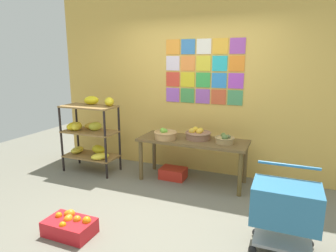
{
  "coord_description": "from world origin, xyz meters",
  "views": [
    {
      "loc": [
        1.37,
        -2.97,
        1.82
      ],
      "look_at": [
        -0.14,
        0.71,
        0.93
      ],
      "focal_mm": 31.33,
      "sensor_mm": 36.0,
      "label": 1
    }
  ],
  "objects": [
    {
      "name": "produce_crate_under_table",
      "position": [
        -0.21,
        1.08,
        0.08
      ],
      "size": [
        0.4,
        0.28,
        0.17
      ],
      "primitive_type": "cube",
      "color": "red",
      "rests_on": "ground"
    },
    {
      "name": "ground",
      "position": [
        0.0,
        0.0,
        0.0
      ],
      "size": [
        9.13,
        9.13,
        0.0
      ],
      "primitive_type": "plane",
      "color": "slate"
    },
    {
      "name": "fruit_basket_centre",
      "position": [
        -0.29,
        0.97,
        0.73
      ],
      "size": [
        0.35,
        0.35,
        0.16
      ],
      "color": "tan",
      "rests_on": "display_table"
    },
    {
      "name": "shopping_cart",
      "position": [
        1.43,
        -0.2,
        0.47
      ],
      "size": [
        0.62,
        0.46,
        0.82
      ],
      "rotation": [
        0.0,
        0.0,
        -0.17
      ],
      "color": "black",
      "rests_on": "ground"
    },
    {
      "name": "banana_shelf_unit",
      "position": [
        -1.61,
        0.9,
        0.68
      ],
      "size": [
        0.9,
        0.57,
        1.25
      ],
      "color": "black",
      "rests_on": "ground"
    },
    {
      "name": "orange_crate_foreground",
      "position": [
        -0.67,
        -0.76,
        0.1
      ],
      "size": [
        0.52,
        0.32,
        0.23
      ],
      "color": "red",
      "rests_on": "ground"
    },
    {
      "name": "display_table",
      "position": [
        0.1,
        1.1,
        0.58
      ],
      "size": [
        1.63,
        0.61,
        0.66
      ],
      "color": "brown",
      "rests_on": "ground"
    },
    {
      "name": "fruit_basket_right",
      "position": [
        0.16,
        1.17,
        0.73
      ],
      "size": [
        0.39,
        0.39,
        0.16
      ],
      "color": "#8C6249",
      "rests_on": "display_table"
    },
    {
      "name": "fruit_basket_left",
      "position": [
        0.59,
        1.07,
        0.72
      ],
      "size": [
        0.28,
        0.28,
        0.15
      ],
      "color": "#A98953",
      "rests_on": "display_table"
    },
    {
      "name": "back_wall_with_art",
      "position": [
        0.0,
        1.59,
        1.48
      ],
      "size": [
        5.08,
        0.07,
        2.96
      ],
      "color": "gold",
      "rests_on": "ground"
    }
  ]
}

